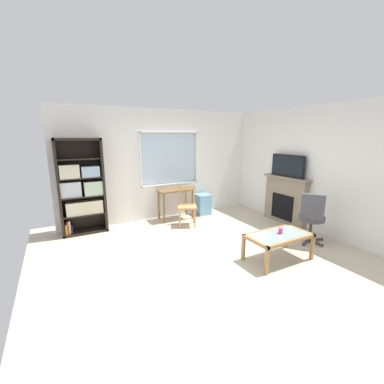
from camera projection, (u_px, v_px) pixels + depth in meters
name	position (u px, v px, depth m)	size (l,w,h in m)	color
ground	(213.00, 252.00, 4.60)	(5.94, 5.71, 0.02)	beige
wall_back_with_window	(161.00, 166.00, 6.32)	(4.94, 0.15, 2.66)	white
wall_right	(313.00, 169.00, 5.48)	(0.12, 4.91, 2.66)	white
bookshelf	(81.00, 189.00, 5.32)	(0.90, 0.38, 1.99)	black
desk_under_window	(176.00, 195.00, 6.27)	(0.86, 0.44, 0.76)	brown
wooden_chair	(187.00, 206.00, 5.88)	(0.55, 0.54, 0.90)	tan
plastic_drawer_unit	(202.00, 204.00, 6.76)	(0.35, 0.40, 0.53)	#72ADDB
fireplace	(285.00, 200.00, 6.04)	(0.26, 1.22, 1.11)	gray
tv	(288.00, 166.00, 5.86)	(0.06, 0.90, 0.51)	black
office_chair	(312.00, 216.00, 4.85)	(0.62, 0.57, 1.00)	#4C4C51
coffee_table	(279.00, 238.00, 4.22)	(1.07, 0.58, 0.45)	#8C9E99
sippy_cup	(280.00, 231.00, 4.23)	(0.07, 0.07, 0.09)	#DB3D84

